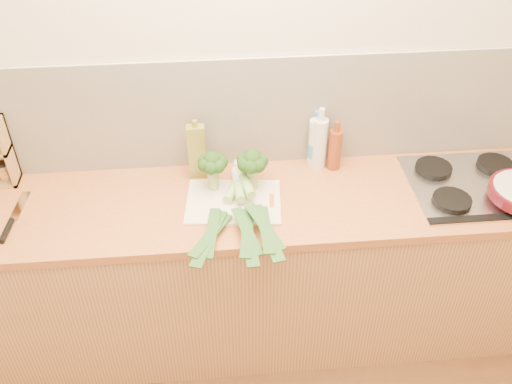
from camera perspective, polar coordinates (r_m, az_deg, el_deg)
room_shell at (r=2.62m, az=-1.02°, el=7.88°), size 3.50×3.50×3.50m
counter at (r=2.84m, az=-0.40°, el=-7.73°), size 3.20×0.62×0.90m
gas_hob at (r=2.78m, az=20.99°, el=0.71°), size 0.58×0.50×0.04m
chopping_board at (r=2.52m, az=-2.26°, el=-0.99°), size 0.44×0.34×0.01m
broccoli_left at (r=2.51m, az=-4.38°, el=2.82°), size 0.13×0.13×0.19m
broccoli_right at (r=2.50m, az=-0.40°, el=2.95°), size 0.14×0.14×0.20m
leek_front at (r=2.48m, az=-2.88°, el=-0.82°), size 0.28×0.66×0.04m
leek_mid at (r=2.43m, az=-1.45°, el=-1.17°), size 0.11×0.62×0.04m
leek_back at (r=2.44m, az=-0.42°, el=-0.44°), size 0.17×0.66×0.04m
chefs_knife at (r=2.61m, az=-23.38°, el=-2.99°), size 0.06×0.34×0.02m
oil_tin at (r=2.61m, az=-5.93°, el=4.08°), size 0.08×0.05×0.30m
glass_bottle at (r=2.68m, az=6.36°, el=4.91°), size 0.07×0.07×0.32m
amber_bottle at (r=2.69m, az=7.88°, el=4.32°), size 0.06×0.06×0.26m
water_bottle at (r=2.70m, az=6.04°, el=4.78°), size 0.08×0.08×0.27m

